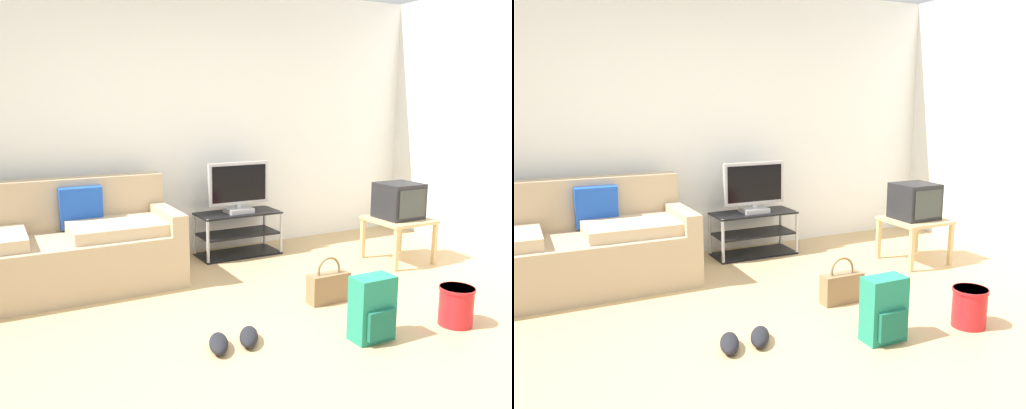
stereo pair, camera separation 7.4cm
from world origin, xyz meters
The scene contains 12 objects.
ground_plane centered at (0.00, 0.00, -0.01)m, with size 9.00×9.80×0.02m, color tan.
wall_back centered at (0.00, 2.45, 1.35)m, with size 9.00×0.10×2.70m, color white.
wall_right centered at (3.05, 0.84, 1.35)m, with size 0.10×3.60×2.70m, color white.
couch centered at (-1.18, 1.87, 0.34)m, with size 2.13×0.89×0.90m.
tv_stand centered at (0.67, 2.09, 0.22)m, with size 0.85×0.39×0.45m.
flat_tv centered at (0.67, 2.06, 0.70)m, with size 0.65×0.22×0.52m.
side_table centered at (1.98, 1.15, 0.37)m, with size 0.55×0.55×0.43m.
crt_tv centered at (1.98, 1.16, 0.61)m, with size 0.39×0.37×0.35m.
backpack centered at (0.60, -0.13, 0.21)m, with size 0.28×0.24×0.44m.
handbag centered at (0.73, 0.56, 0.13)m, with size 0.34×0.12×0.37m.
cleaning_bucket centered at (1.28, -0.22, 0.15)m, with size 0.25×0.25×0.28m.
sneakers_pair centered at (-0.26, 0.20, 0.04)m, with size 0.44×0.30×0.09m.
Camera 2 is at (-1.53, -2.71, 1.56)m, focal length 36.95 mm.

